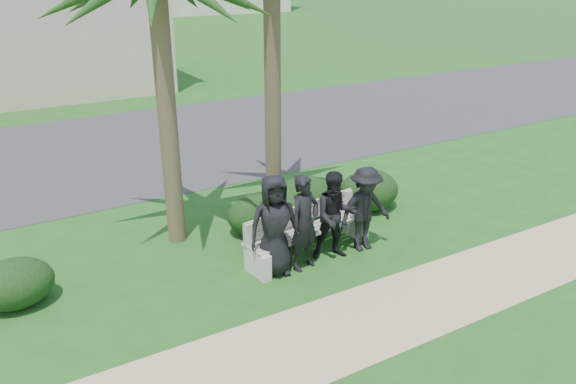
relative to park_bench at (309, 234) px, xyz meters
name	(u,v)px	position (x,y,z in m)	size (l,w,h in m)	color
ground	(297,267)	(-0.42, -0.32, -0.38)	(160.00, 160.00, 0.00)	#1B5117
footpath	(363,322)	(-0.42, -2.12, -0.38)	(30.00, 1.60, 0.01)	tan
asphalt_street	(150,144)	(-0.42, 7.68, -0.38)	(160.00, 8.00, 0.01)	#2D2D30
park_bench	(309,234)	(0.00, 0.00, 0.00)	(2.48, 0.92, 0.84)	gray
man_a	(274,226)	(-0.82, -0.27, 0.47)	(0.83, 0.54, 1.70)	black
man_b	(305,223)	(-0.31, -0.36, 0.44)	(0.60, 0.39, 1.63)	black
man_c	(335,216)	(0.32, -0.32, 0.40)	(0.76, 0.59, 1.55)	black
man_d	(365,209)	(0.94, -0.34, 0.39)	(0.99, 0.57, 1.54)	black
hedge_a	(14,282)	(-4.58, 0.86, -0.01)	(1.13, 0.93, 0.74)	black
hedge_c	(257,213)	(-0.37, 1.21, 0.00)	(1.16, 0.95, 0.75)	black
hedge_d	(288,213)	(0.06, 0.78, 0.08)	(1.41, 1.16, 0.92)	black
hedge_e	(303,197)	(0.73, 1.34, 0.05)	(1.30, 1.08, 0.85)	black
hedge_f	(369,189)	(2.13, 1.05, 0.04)	(1.27, 1.05, 0.83)	black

